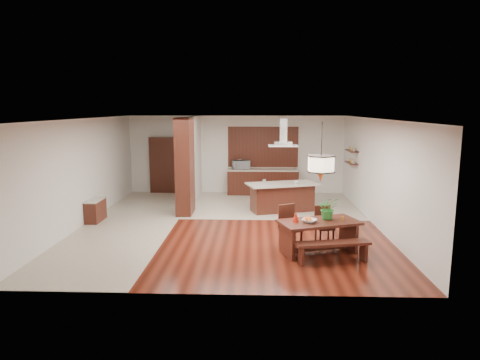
{
  "coord_description": "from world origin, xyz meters",
  "views": [
    {
      "loc": [
        0.7,
        -11.44,
        3.19
      ],
      "look_at": [
        0.3,
        0.0,
        1.25
      ],
      "focal_mm": 32.0,
      "sensor_mm": 36.0,
      "label": 1
    }
  ],
  "objects_px": {
    "dining_table": "(319,229)",
    "microwave": "(241,165)",
    "fruit_bowl": "(309,221)",
    "pendant_lantern": "(321,152)",
    "hallway_console": "(95,210)",
    "dining_chair_left": "(291,227)",
    "range_hood": "(283,132)",
    "foliage_plant": "(328,208)",
    "kitchen_island": "(282,197)",
    "island_cup": "(296,182)",
    "dining_chair_right": "(325,225)",
    "dining_bench": "(333,252)"
  },
  "relations": [
    {
      "from": "pendant_lantern",
      "to": "kitchen_island",
      "type": "distance_m",
      "value": 4.28
    },
    {
      "from": "dining_chair_right",
      "to": "fruit_bowl",
      "type": "relative_size",
      "value": 2.84
    },
    {
      "from": "dining_table",
      "to": "pendant_lantern",
      "type": "height_order",
      "value": "pendant_lantern"
    },
    {
      "from": "hallway_console",
      "to": "pendant_lantern",
      "type": "relative_size",
      "value": 0.67
    },
    {
      "from": "dining_chair_left",
      "to": "pendant_lantern",
      "type": "xyz_separation_m",
      "value": [
        0.59,
        -0.36,
        1.76
      ]
    },
    {
      "from": "fruit_bowl",
      "to": "pendant_lantern",
      "type": "bearing_deg",
      "value": 29.9
    },
    {
      "from": "dining_chair_right",
      "to": "hallway_console",
      "type": "bearing_deg",
      "value": 152.18
    },
    {
      "from": "kitchen_island",
      "to": "range_hood",
      "type": "bearing_deg",
      "value": 72.62
    },
    {
      "from": "dining_chair_right",
      "to": "microwave",
      "type": "xyz_separation_m",
      "value": [
        -2.18,
        5.78,
        0.67
      ]
    },
    {
      "from": "island_cup",
      "to": "dining_bench",
      "type": "bearing_deg",
      "value": -85.13
    },
    {
      "from": "kitchen_island",
      "to": "island_cup",
      "type": "xyz_separation_m",
      "value": [
        0.41,
        -0.1,
        0.48
      ]
    },
    {
      "from": "dining_table",
      "to": "island_cup",
      "type": "xyz_separation_m",
      "value": [
        -0.16,
        3.74,
        0.4
      ]
    },
    {
      "from": "dining_bench",
      "to": "dining_chair_left",
      "type": "relative_size",
      "value": 1.6
    },
    {
      "from": "dining_table",
      "to": "foliage_plant",
      "type": "bearing_deg",
      "value": 37.35
    },
    {
      "from": "dining_chair_left",
      "to": "dining_table",
      "type": "bearing_deg",
      "value": -59.83
    },
    {
      "from": "range_hood",
      "to": "microwave",
      "type": "distance_m",
      "value": 3.22
    },
    {
      "from": "fruit_bowl",
      "to": "hallway_console",
      "type": "bearing_deg",
      "value": 155.55
    },
    {
      "from": "hallway_console",
      "to": "foliage_plant",
      "type": "height_order",
      "value": "foliage_plant"
    },
    {
      "from": "kitchen_island",
      "to": "island_cup",
      "type": "bearing_deg",
      "value": -31.21
    },
    {
      "from": "fruit_bowl",
      "to": "island_cup",
      "type": "bearing_deg",
      "value": 88.86
    },
    {
      "from": "island_cup",
      "to": "microwave",
      "type": "relative_size",
      "value": 0.19
    },
    {
      "from": "dining_chair_right",
      "to": "pendant_lantern",
      "type": "relative_size",
      "value": 0.68
    },
    {
      "from": "dining_chair_left",
      "to": "kitchen_island",
      "type": "distance_m",
      "value": 3.49
    },
    {
      "from": "range_hood",
      "to": "foliage_plant",
      "type": "bearing_deg",
      "value": -77.99
    },
    {
      "from": "dining_bench",
      "to": "hallway_console",
      "type": "bearing_deg",
      "value": 153.62
    },
    {
      "from": "hallway_console",
      "to": "microwave",
      "type": "xyz_separation_m",
      "value": [
        3.99,
        3.97,
        0.8
      ]
    },
    {
      "from": "dining_table",
      "to": "island_cup",
      "type": "bearing_deg",
      "value": 92.43
    },
    {
      "from": "dining_chair_right",
      "to": "island_cup",
      "type": "bearing_deg",
      "value": 85.72
    },
    {
      "from": "hallway_console",
      "to": "dining_chair_left",
      "type": "distance_m",
      "value": 5.75
    },
    {
      "from": "dining_chair_right",
      "to": "pendant_lantern",
      "type": "bearing_deg",
      "value": -121.27
    },
    {
      "from": "hallway_console",
      "to": "fruit_bowl",
      "type": "distance_m",
      "value": 6.28
    },
    {
      "from": "dining_chair_right",
      "to": "foliage_plant",
      "type": "height_order",
      "value": "foliage_plant"
    },
    {
      "from": "dining_chair_left",
      "to": "fruit_bowl",
      "type": "bearing_deg",
      "value": -83.02
    },
    {
      "from": "dining_table",
      "to": "microwave",
      "type": "relative_size",
      "value": 3.23
    },
    {
      "from": "microwave",
      "to": "fruit_bowl",
      "type": "bearing_deg",
      "value": -94.67
    },
    {
      "from": "foliage_plant",
      "to": "island_cup",
      "type": "xyz_separation_m",
      "value": [
        -0.37,
        3.58,
        -0.04
      ]
    },
    {
      "from": "dining_table",
      "to": "dining_chair_right",
      "type": "height_order",
      "value": "dining_chair_right"
    },
    {
      "from": "dining_bench",
      "to": "dining_chair_right",
      "type": "height_order",
      "value": "dining_chair_right"
    },
    {
      "from": "dining_chair_left",
      "to": "fruit_bowl",
      "type": "height_order",
      "value": "dining_chair_left"
    },
    {
      "from": "dining_table",
      "to": "pendant_lantern",
      "type": "relative_size",
      "value": 1.48
    },
    {
      "from": "fruit_bowl",
      "to": "microwave",
      "type": "bearing_deg",
      "value": 104.6
    },
    {
      "from": "dining_chair_left",
      "to": "foliage_plant",
      "type": "xyz_separation_m",
      "value": [
        0.8,
        -0.19,
        0.49
      ]
    },
    {
      "from": "fruit_bowl",
      "to": "dining_table",
      "type": "bearing_deg",
      "value": 29.9
    },
    {
      "from": "range_hood",
      "to": "microwave",
      "type": "xyz_separation_m",
      "value": [
        -1.38,
        2.58,
        -1.35
      ]
    },
    {
      "from": "hallway_console",
      "to": "dining_chair_left",
      "type": "height_order",
      "value": "dining_chair_left"
    },
    {
      "from": "pendant_lantern",
      "to": "dining_bench",
      "type": "bearing_deg",
      "value": -70.48
    },
    {
      "from": "pendant_lantern",
      "to": "fruit_bowl",
      "type": "height_order",
      "value": "pendant_lantern"
    },
    {
      "from": "pendant_lantern",
      "to": "range_hood",
      "type": "relative_size",
      "value": 1.46
    },
    {
      "from": "dining_chair_right",
      "to": "kitchen_island",
      "type": "height_order",
      "value": "kitchen_island"
    },
    {
      "from": "dining_chair_left",
      "to": "dining_chair_right",
      "type": "bearing_deg",
      "value": -9.12
    }
  ]
}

